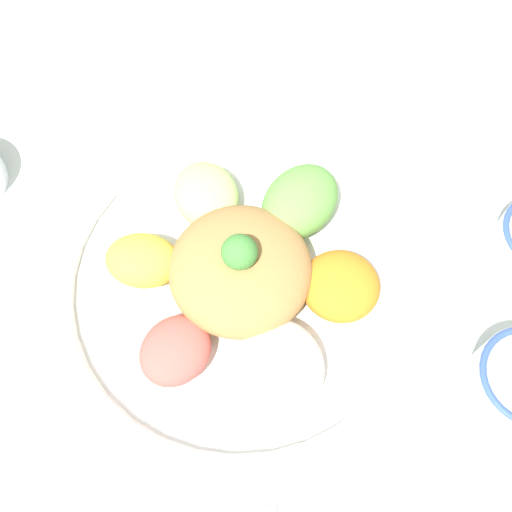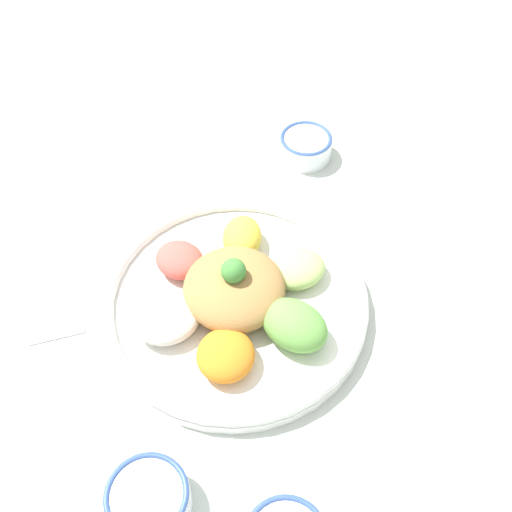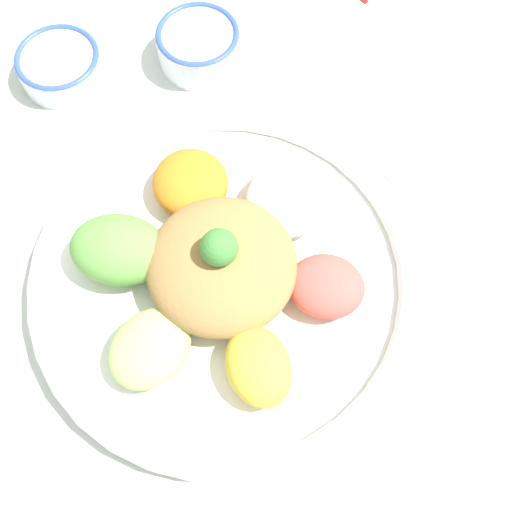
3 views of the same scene
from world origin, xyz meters
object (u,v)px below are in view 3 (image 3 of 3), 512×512
at_px(salad_platter, 221,272).
at_px(serving_spoon_main, 431,140).
at_px(rice_bowl_blue, 60,65).
at_px(sauce_bowl_dark, 199,45).

distance_m(salad_platter, serving_spoon_main, 0.30).
relative_size(rice_bowl_blue, sauce_bowl_dark, 1.01).
bearing_deg(salad_platter, sauce_bowl_dark, 36.62).
distance_m(sauce_bowl_dark, serving_spoon_main, 0.30).
bearing_deg(sauce_bowl_dark, rice_bowl_blue, 129.22).
xyz_separation_m(rice_bowl_blue, sauce_bowl_dark, (0.11, -0.13, 0.00)).
height_order(salad_platter, rice_bowl_blue, salad_platter).
relative_size(rice_bowl_blue, serving_spoon_main, 0.86).
bearing_deg(serving_spoon_main, salad_platter, -5.19).
xyz_separation_m(salad_platter, serving_spoon_main, (0.27, -0.12, -0.02)).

